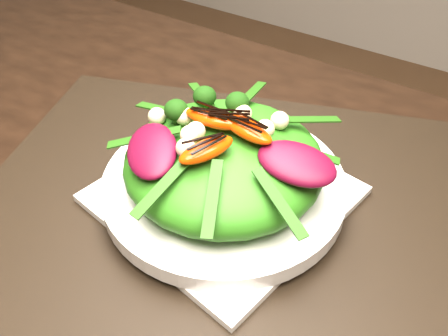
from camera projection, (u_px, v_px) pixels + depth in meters
The scene contains 10 objects.
dining_table at pixel (57, 197), 0.58m from camera, with size 1.60×0.90×0.75m, color black.
placemat at pixel (224, 198), 0.54m from camera, with size 0.56×0.43×0.00m, color black.
plate_base at pixel (224, 194), 0.54m from camera, with size 0.24×0.24×0.01m, color white.
salad_bowl at pixel (224, 185), 0.53m from camera, with size 0.27×0.27×0.02m, color silver.
lettuce_mound at pixel (224, 161), 0.51m from camera, with size 0.21×0.21×0.07m, color #2E6F14.
radicchio_leaf at pixel (297, 163), 0.45m from camera, with size 0.08×0.05×0.02m, color #460719.
orange_segment at pixel (234, 111), 0.50m from camera, with size 0.06×0.02×0.02m, color red.
broccoli_floret at pixel (183, 97), 0.52m from camera, with size 0.04×0.04×0.04m, color black.
macadamia_nut at pixel (220, 170), 0.43m from camera, with size 0.02×0.02×0.02m, color beige.
balsamic_drizzle at pixel (234, 104), 0.50m from camera, with size 0.05×0.00×0.00m, color black.
Camera 1 is at (0.39, -0.23, 1.14)m, focal length 38.00 mm.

